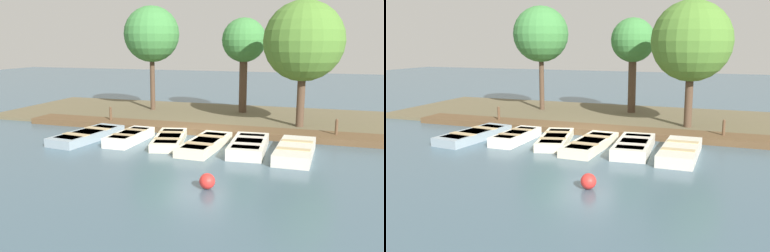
% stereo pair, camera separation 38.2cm
% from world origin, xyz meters
% --- Properties ---
extents(ground_plane, '(80.00, 80.00, 0.00)m').
position_xyz_m(ground_plane, '(0.00, 0.00, 0.00)').
color(ground_plane, '#425B6B').
extents(shore_bank, '(8.00, 24.00, 0.13)m').
position_xyz_m(shore_bank, '(-5.00, 0.00, 0.07)').
color(shore_bank, brown).
rests_on(shore_bank, ground_plane).
extents(dock_walkway, '(1.49, 17.33, 0.26)m').
position_xyz_m(dock_walkway, '(-1.29, 0.00, 0.13)').
color(dock_walkway, brown).
rests_on(dock_walkway, ground_plane).
extents(rowboat_0, '(3.61, 1.65, 0.36)m').
position_xyz_m(rowboat_0, '(1.55, -4.26, 0.17)').
color(rowboat_0, '#8C9EA8').
rests_on(rowboat_0, ground_plane).
extents(rowboat_1, '(2.66, 1.01, 0.40)m').
position_xyz_m(rowboat_1, '(1.36, -2.45, 0.20)').
color(rowboat_1, silver).
rests_on(rowboat_1, ground_plane).
extents(rowboat_2, '(3.25, 1.76, 0.34)m').
position_xyz_m(rowboat_2, '(1.12, -0.85, 0.17)').
color(rowboat_2, beige).
rests_on(rowboat_2, ground_plane).
extents(rowboat_3, '(3.49, 1.27, 0.34)m').
position_xyz_m(rowboat_3, '(1.40, 0.68, 0.16)').
color(rowboat_3, beige).
rests_on(rowboat_3, ground_plane).
extents(rowboat_4, '(3.04, 1.42, 0.43)m').
position_xyz_m(rowboat_4, '(1.38, 2.31, 0.21)').
color(rowboat_4, beige).
rests_on(rowboat_4, ground_plane).
extents(rowboat_5, '(3.24, 1.22, 0.42)m').
position_xyz_m(rowboat_5, '(1.53, 3.96, 0.21)').
color(rowboat_5, beige).
rests_on(rowboat_5, ground_plane).
extents(mooring_post_near, '(0.11, 0.11, 0.89)m').
position_xyz_m(mooring_post_near, '(-1.40, -4.82, 0.45)').
color(mooring_post_near, brown).
rests_on(mooring_post_near, ground_plane).
extents(mooring_post_far, '(0.11, 0.11, 0.89)m').
position_xyz_m(mooring_post_far, '(-1.40, 5.28, 0.45)').
color(mooring_post_far, brown).
rests_on(mooring_post_far, ground_plane).
extents(buoy, '(0.43, 0.43, 0.43)m').
position_xyz_m(buoy, '(5.68, 2.03, 0.22)').
color(buoy, red).
rests_on(buoy, ground_plane).
extents(park_tree_far_left, '(3.03, 3.03, 5.81)m').
position_xyz_m(park_tree_far_left, '(-5.69, -4.54, 4.28)').
color(park_tree_far_left, '#4C3828').
rests_on(park_tree_far_left, ground_plane).
extents(park_tree_left, '(2.32, 2.32, 5.14)m').
position_xyz_m(park_tree_left, '(-6.38, 0.44, 3.87)').
color(park_tree_left, '#4C3828').
rests_on(park_tree_left, ground_plane).
extents(park_tree_center, '(3.51, 3.51, 5.68)m').
position_xyz_m(park_tree_center, '(-3.28, 3.71, 3.90)').
color(park_tree_center, '#4C3828').
rests_on(park_tree_center, ground_plane).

